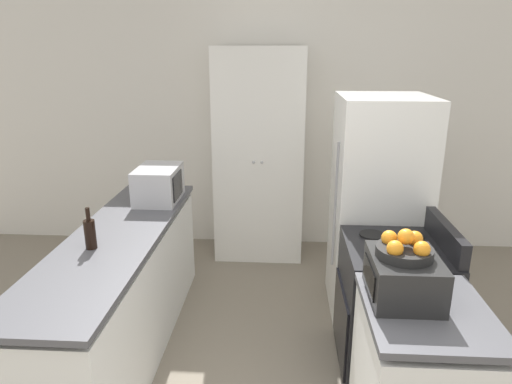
{
  "coord_description": "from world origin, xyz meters",
  "views": [
    {
      "loc": [
        0.21,
        -1.52,
        2.1
      ],
      "look_at": [
        0.0,
        1.81,
        1.05
      ],
      "focal_mm": 32.0,
      "sensor_mm": 36.0,
      "label": 1
    }
  ],
  "objects_px": {
    "stove": "(391,307)",
    "fruit_bowl": "(405,248)",
    "pantry_cabinet": "(259,156)",
    "refrigerator": "(377,208)",
    "toaster_oven": "(403,277)",
    "microwave": "(159,184)",
    "wine_bottle": "(90,233)"
  },
  "relations": [
    {
      "from": "toaster_oven",
      "to": "microwave",
      "type": "bearing_deg",
      "value": 138.41
    },
    {
      "from": "pantry_cabinet",
      "to": "toaster_oven",
      "type": "height_order",
      "value": "pantry_cabinet"
    },
    {
      "from": "stove",
      "to": "pantry_cabinet",
      "type": "bearing_deg",
      "value": 118.46
    },
    {
      "from": "pantry_cabinet",
      "to": "refrigerator",
      "type": "distance_m",
      "value": 1.45
    },
    {
      "from": "refrigerator",
      "to": "fruit_bowl",
      "type": "bearing_deg",
      "value": -96.24
    },
    {
      "from": "pantry_cabinet",
      "to": "stove",
      "type": "relative_size",
      "value": 2.0
    },
    {
      "from": "stove",
      "to": "microwave",
      "type": "relative_size",
      "value": 2.24
    },
    {
      "from": "refrigerator",
      "to": "microwave",
      "type": "bearing_deg",
      "value": 178.55
    },
    {
      "from": "refrigerator",
      "to": "wine_bottle",
      "type": "relative_size",
      "value": 6.57
    },
    {
      "from": "refrigerator",
      "to": "microwave",
      "type": "xyz_separation_m",
      "value": [
        -1.77,
        0.04,
        0.16
      ]
    },
    {
      "from": "pantry_cabinet",
      "to": "wine_bottle",
      "type": "relative_size",
      "value": 7.9
    },
    {
      "from": "toaster_oven",
      "to": "fruit_bowl",
      "type": "xyz_separation_m",
      "value": [
        -0.01,
        0.0,
        0.16
      ]
    },
    {
      "from": "pantry_cabinet",
      "to": "toaster_oven",
      "type": "distance_m",
      "value": 2.58
    },
    {
      "from": "microwave",
      "to": "wine_bottle",
      "type": "bearing_deg",
      "value": -100.52
    },
    {
      "from": "microwave",
      "to": "toaster_oven",
      "type": "distance_m",
      "value": 2.17
    },
    {
      "from": "stove",
      "to": "toaster_oven",
      "type": "distance_m",
      "value": 0.85
    },
    {
      "from": "fruit_bowl",
      "to": "microwave",
      "type": "bearing_deg",
      "value": 138.34
    },
    {
      "from": "stove",
      "to": "wine_bottle",
      "type": "bearing_deg",
      "value": -175.68
    },
    {
      "from": "pantry_cabinet",
      "to": "wine_bottle",
      "type": "distance_m",
      "value": 2.17
    },
    {
      "from": "pantry_cabinet",
      "to": "microwave",
      "type": "relative_size",
      "value": 4.48
    },
    {
      "from": "stove",
      "to": "fruit_bowl",
      "type": "distance_m",
      "value": 0.96
    },
    {
      "from": "pantry_cabinet",
      "to": "microwave",
      "type": "distance_m",
      "value": 1.26
    },
    {
      "from": "microwave",
      "to": "fruit_bowl",
      "type": "height_order",
      "value": "fruit_bowl"
    },
    {
      "from": "stove",
      "to": "wine_bottle",
      "type": "xyz_separation_m",
      "value": [
        -1.93,
        -0.15,
        0.54
      ]
    },
    {
      "from": "wine_bottle",
      "to": "fruit_bowl",
      "type": "relative_size",
      "value": 0.97
    },
    {
      "from": "pantry_cabinet",
      "to": "toaster_oven",
      "type": "xyz_separation_m",
      "value": [
        0.85,
        -2.44,
        -0.05
      ]
    },
    {
      "from": "refrigerator",
      "to": "microwave",
      "type": "height_order",
      "value": "refrigerator"
    },
    {
      "from": "toaster_oven",
      "to": "pantry_cabinet",
      "type": "bearing_deg",
      "value": 109.32
    },
    {
      "from": "pantry_cabinet",
      "to": "wine_bottle",
      "type": "bearing_deg",
      "value": -115.92
    },
    {
      "from": "pantry_cabinet",
      "to": "fruit_bowl",
      "type": "height_order",
      "value": "pantry_cabinet"
    },
    {
      "from": "microwave",
      "to": "toaster_oven",
      "type": "xyz_separation_m",
      "value": [
        1.63,
        -1.44,
        -0.03
      ]
    },
    {
      "from": "stove",
      "to": "fruit_bowl",
      "type": "bearing_deg",
      "value": -102.1
    }
  ]
}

